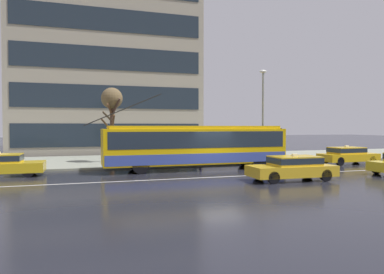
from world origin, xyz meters
TOP-DOWN VIEW (x-y plane):
  - ground_plane at (0.00, 0.00)m, footprint 160.00×160.00m
  - sidewalk_slab at (0.00, 9.07)m, footprint 80.00×10.00m
  - lane_centre_line at (0.00, -1.20)m, footprint 72.00×0.14m
  - trolleybus at (-0.78, 2.47)m, footprint 13.03×2.64m
  - taxi_oncoming_near at (2.63, -3.41)m, footprint 4.55×1.91m
  - taxi_ahead_of_bus at (11.07, 2.29)m, footprint 4.53×1.92m
  - taxi_queued_behind_bus at (-12.31, 2.58)m, footprint 4.52×1.83m
  - bus_shelter at (-1.53, 5.80)m, footprint 3.50×1.63m
  - pedestrian_at_shelter at (-3.58, 6.25)m, footprint 1.09×1.09m
  - pedestrian_approaching_curb at (0.65, 5.79)m, footprint 1.19×1.19m
  - street_lamp at (5.21, 4.58)m, footprint 0.60×0.32m
  - street_tree_bare at (-5.79, 7.51)m, footprint 1.68×1.78m
  - office_tower_corner_left at (-5.34, 22.75)m, footprint 18.89×16.20m

SIDE VIEW (x-z plane):
  - ground_plane at x=0.00m, z-range 0.00..0.00m
  - lane_centre_line at x=0.00m, z-range 0.00..0.01m
  - sidewalk_slab at x=0.00m, z-range 0.00..0.14m
  - taxi_ahead_of_bus at x=11.07m, z-range 0.01..1.40m
  - taxi_oncoming_near at x=2.63m, z-range 0.01..1.40m
  - taxi_queued_behind_bus at x=-12.31m, z-range 0.01..1.40m
  - trolleybus at x=-0.78m, z-range -0.86..4.01m
  - pedestrian_at_shelter at x=-3.58m, z-range 0.66..2.60m
  - pedestrian_approaching_curb at x=0.65m, z-range 0.79..2.82m
  - bus_shelter at x=-1.53m, z-range 0.77..3.37m
  - street_lamp at x=5.21m, z-range 0.76..7.71m
  - street_tree_bare at x=-5.79m, z-range 1.85..7.43m
  - office_tower_corner_left at x=-5.34m, z-range 0.01..25.89m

